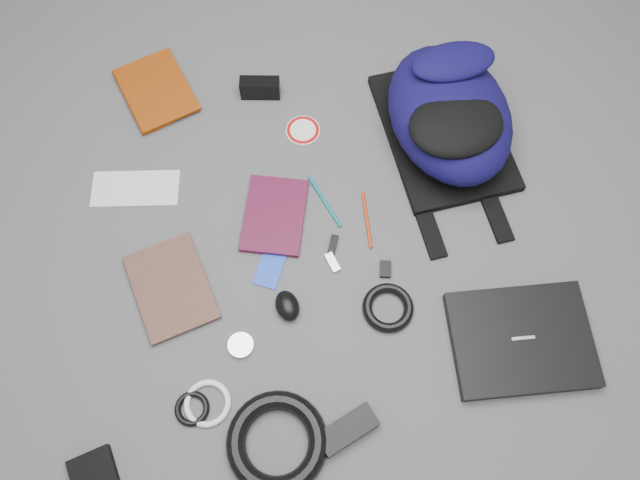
{
  "coord_description": "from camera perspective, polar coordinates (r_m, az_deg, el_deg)",
  "views": [
    {
      "loc": [
        -0.07,
        -0.56,
        1.37
      ],
      "look_at": [
        0.0,
        0.0,
        0.02
      ],
      "focal_mm": 35.0,
      "sensor_mm": 36.0,
      "label": 1
    }
  ],
  "objects": [
    {
      "name": "id_badge",
      "position": [
        1.46,
        -4.63,
        -2.73
      ],
      "size": [
        0.09,
        0.1,
        0.0
      ],
      "primitive_type": "cube",
      "rotation": [
        0.0,
        0.0,
        -0.4
      ],
      "color": "blue",
      "rests_on": "ground"
    },
    {
      "name": "key_fob",
      "position": [
        1.46,
        6.0,
        -2.67
      ],
      "size": [
        0.03,
        0.04,
        0.01
      ],
      "primitive_type": "cube",
      "rotation": [
        0.0,
        0.0,
        -0.18
      ],
      "color": "black",
      "rests_on": "ground"
    },
    {
      "name": "white_cable_coil",
      "position": [
        1.4,
        -10.25,
        -14.48
      ],
      "size": [
        0.13,
        0.13,
        0.01
      ],
      "primitive_type": "torus",
      "rotation": [
        0.0,
        0.0,
        0.33
      ],
      "color": "white",
      "rests_on": "ground"
    },
    {
      "name": "textbook_red",
      "position": [
        1.74,
        -17.24,
        11.87
      ],
      "size": [
        0.23,
        0.26,
        0.02
      ],
      "primitive_type": "imported",
      "rotation": [
        0.0,
        0.0,
        0.37
      ],
      "color": "#782C06",
      "rests_on": "ground"
    },
    {
      "name": "laptop",
      "position": [
        1.46,
        17.92,
        -8.67
      ],
      "size": [
        0.31,
        0.25,
        0.03
      ],
      "primitive_type": "cube",
      "rotation": [
        0.0,
        0.0,
        -0.02
      ],
      "color": "black",
      "rests_on": "ground"
    },
    {
      "name": "earbud_coil",
      "position": [
        1.4,
        -11.62,
        -14.86
      ],
      "size": [
        0.1,
        0.1,
        0.01
      ],
      "primitive_type": "torus",
      "rotation": [
        0.0,
        0.0,
        -0.43
      ],
      "color": "black",
      "rests_on": "ground"
    },
    {
      "name": "pen_red",
      "position": [
        1.51,
        4.31,
        1.86
      ],
      "size": [
        0.01,
        0.15,
        0.01
      ],
      "primitive_type": "cylinder",
      "rotation": [
        1.57,
        0.0,
        -0.01
      ],
      "color": "#B7330E",
      "rests_on": "ground"
    },
    {
      "name": "pouch",
      "position": [
        1.43,
        -19.99,
        -19.46
      ],
      "size": [
        0.11,
        0.11,
        0.02
      ],
      "primitive_type": "cube",
      "rotation": [
        0.0,
        0.0,
        0.3
      ],
      "color": "black",
      "rests_on": "ground"
    },
    {
      "name": "usb_silver",
      "position": [
        1.46,
        1.15,
        -2.07
      ],
      "size": [
        0.03,
        0.05,
        0.01
      ],
      "primitive_type": "cube",
      "rotation": [
        0.0,
        0.0,
        0.34
      ],
      "color": "#B0B0B2",
      "rests_on": "ground"
    },
    {
      "name": "comic_book",
      "position": [
        1.48,
        -16.42,
        -5.41
      ],
      "size": [
        0.22,
        0.26,
        0.02
      ],
      "primitive_type": "imported",
      "rotation": [
        0.0,
        0.0,
        0.29
      ],
      "color": "#A6520B",
      "rests_on": "ground"
    },
    {
      "name": "power_cord_coil",
      "position": [
        1.36,
        -3.96,
        -17.96
      ],
      "size": [
        0.24,
        0.24,
        0.04
      ],
      "primitive_type": "torus",
      "rotation": [
        0.0,
        0.0,
        0.14
      ],
      "color": "black",
      "rests_on": "ground"
    },
    {
      "name": "compact_camera",
      "position": [
        1.68,
        -5.5,
        13.67
      ],
      "size": [
        0.11,
        0.05,
        0.06
      ],
      "primitive_type": "cube",
      "rotation": [
        0.0,
        0.0,
        -0.13
      ],
      "color": "black",
      "rests_on": "ground"
    },
    {
      "name": "headphone_right",
      "position": [
        1.41,
        -7.25,
        -9.53
      ],
      "size": [
        0.07,
        0.07,
        0.01
      ],
      "primitive_type": "cylinder",
      "rotation": [
        0.0,
        0.0,
        -0.37
      ],
      "color": "silver",
      "rests_on": "ground"
    },
    {
      "name": "power_brick",
      "position": [
        1.36,
        2.53,
        -16.93
      ],
      "size": [
        0.14,
        0.1,
        0.03
      ],
      "primitive_type": "cube",
      "rotation": [
        0.0,
        0.0,
        0.43
      ],
      "color": "black",
      "rests_on": "ground"
    },
    {
      "name": "dvd_case",
      "position": [
        1.51,
        -4.18,
        2.26
      ],
      "size": [
        0.19,
        0.23,
        0.02
      ],
      "primitive_type": "cube",
      "rotation": [
        0.0,
        0.0,
        -0.23
      ],
      "color": "#3D0B21",
      "rests_on": "ground"
    },
    {
      "name": "cable_coil",
      "position": [
        1.42,
        6.24,
        -6.17
      ],
      "size": [
        0.12,
        0.12,
        0.02
      ],
      "primitive_type": "torus",
      "rotation": [
        0.0,
        0.0,
        -0.03
      ],
      "color": "black",
      "rests_on": "ground"
    },
    {
      "name": "mouse",
      "position": [
        1.41,
        -3.01,
        -6.02
      ],
      "size": [
        0.07,
        0.08,
        0.04
      ],
      "primitive_type": "ellipsoid",
      "rotation": [
        0.0,
        0.0,
        0.24
      ],
      "color": "black",
      "rests_on": "ground"
    },
    {
      "name": "pen_teal",
      "position": [
        1.52,
        0.4,
        3.59
      ],
      "size": [
        0.07,
        0.15,
        0.01
      ],
      "primitive_type": "cylinder",
      "rotation": [
        1.57,
        0.0,
        0.4
      ],
      "color": "#0D6E77",
      "rests_on": "ground"
    },
    {
      "name": "headphone_left",
      "position": [
        1.45,
        -10.72,
        -5.84
      ],
      "size": [
        0.06,
        0.06,
        0.01
      ],
      "primitive_type": "cylinder",
      "rotation": [
        0.0,
        0.0,
        0.12
      ],
      "color": "silver",
      "rests_on": "ground"
    },
    {
      "name": "ground",
      "position": [
        1.48,
        0.0,
        -0.3
      ],
      "size": [
        4.0,
        4.0,
        0.0
      ],
      "primitive_type": "plane",
      "color": "#4F4F51",
      "rests_on": "ground"
    },
    {
      "name": "usb_black",
      "position": [
        1.48,
        1.2,
        -0.42
      ],
      "size": [
        0.03,
        0.05,
        0.01
      ],
      "primitive_type": "cube",
      "rotation": [
        0.0,
        0.0,
        -0.34
      ],
      "color": "black",
      "rests_on": "ground"
    },
    {
      "name": "envelope",
      "position": [
        1.61,
        -16.52,
        4.54
      ],
      "size": [
        0.22,
        0.12,
        0.0
      ],
      "primitive_type": "cube",
      "rotation": [
        0.0,
        0.0,
        -0.09
      ],
      "color": "silver",
      "rests_on": "ground"
    },
    {
      "name": "backpack",
      "position": [
        1.58,
        11.74,
        11.25
      ],
      "size": [
        0.36,
        0.48,
        0.19
      ],
      "primitive_type": null,
      "rotation": [
        0.0,
        0.0,
        0.13
      ],
      "color": "black",
      "rests_on": "ground"
    },
    {
      "name": "sticker_disc",
      "position": [
        1.63,
        -1.57,
        10.0
      ],
      "size": [
        0.11,
        0.11,
        0.0
      ],
      "primitive_type": "cylinder",
      "rotation": [
        0.0,
        0.0,
        -0.24
      ],
      "color": "white",
      "rests_on": "ground"
    }
  ]
}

